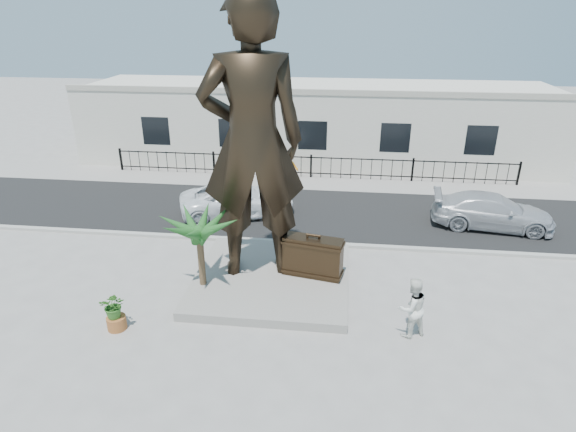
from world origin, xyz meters
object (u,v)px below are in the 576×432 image
(suitcase, at_px, (313,257))
(tourist, at_px, (412,308))
(car_white, at_px, (237,200))
(statue, at_px, (252,142))

(suitcase, distance_m, tourist, 3.92)
(car_white, bearing_deg, statue, 179.28)
(tourist, distance_m, car_white, 10.53)
(suitcase, height_order, tourist, tourist)
(statue, bearing_deg, tourist, 138.34)
(statue, height_order, suitcase, statue)
(statue, relative_size, car_white, 1.79)
(statue, relative_size, tourist, 4.92)
(suitcase, height_order, car_white, suitcase)
(suitcase, distance_m, car_white, 6.69)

